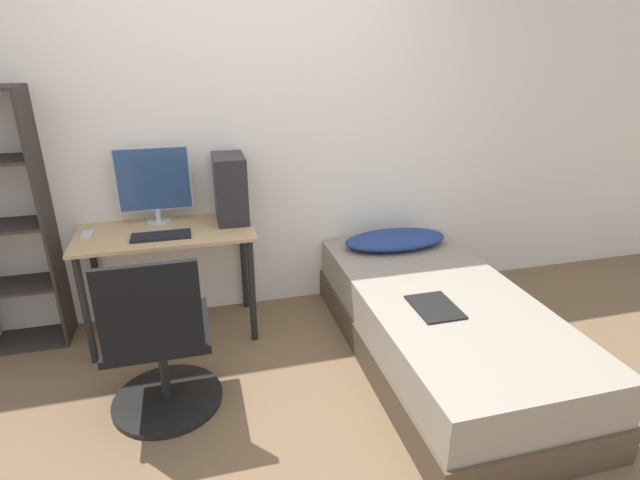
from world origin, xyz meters
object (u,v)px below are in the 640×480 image
at_px(bed, 440,327).
at_px(keyboard, 161,236).
at_px(monitor, 154,182).
at_px(office_chair, 160,353).
at_px(pc_tower, 230,189).

relative_size(bed, keyboard, 5.73).
distance_m(monitor, keyboard, 0.39).
xyz_separation_m(office_chair, monitor, (0.01, 0.97, 0.66)).
relative_size(office_chair, monitor, 1.88).
distance_m(office_chair, pc_tower, 1.17).
bearing_deg(pc_tower, office_chair, -118.49).
xyz_separation_m(bed, keyboard, (-1.61, 0.63, 0.53)).
distance_m(monitor, pc_tower, 0.49).
relative_size(office_chair, pc_tower, 2.16).
relative_size(office_chair, bed, 0.47).
bearing_deg(office_chair, pc_tower, 61.51).
bearing_deg(pc_tower, keyboard, -155.33).
bearing_deg(keyboard, pc_tower, 24.67).
height_order(office_chair, bed, office_chair).
xyz_separation_m(office_chair, bed, (1.64, 0.05, -0.13)).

